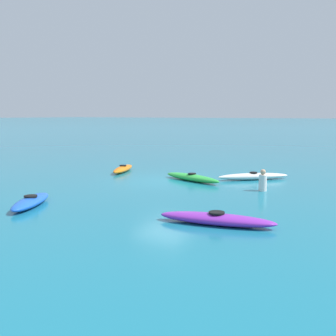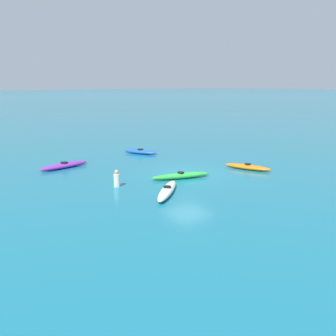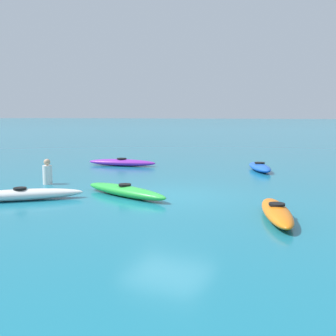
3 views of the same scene
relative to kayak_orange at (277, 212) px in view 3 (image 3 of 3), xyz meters
name	(u,v)px [view 3 (image 3 of 3)]	position (x,y,z in m)	size (l,w,h in m)	color
ground_plane	(168,195)	(1.43, 3.51, -0.16)	(600.00, 600.00, 0.00)	#19728C
kayak_orange	(277,212)	(0.00, 0.00, 0.00)	(2.88, 1.56, 0.37)	orange
kayak_green	(125,191)	(0.74, 4.59, 0.00)	(1.56, 3.39, 0.37)	green
kayak_blue	(260,167)	(8.20, 2.48, 0.00)	(2.73, 1.88, 0.37)	blue
kayak_purple	(122,162)	(7.05, 8.78, 0.00)	(1.35, 3.40, 0.37)	purple
kayak_white	(20,195)	(-1.10, 6.88, 0.00)	(2.76, 2.93, 0.37)	white
person_near_shore	(47,173)	(1.41, 8.19, 0.22)	(0.38, 0.38, 0.88)	silver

